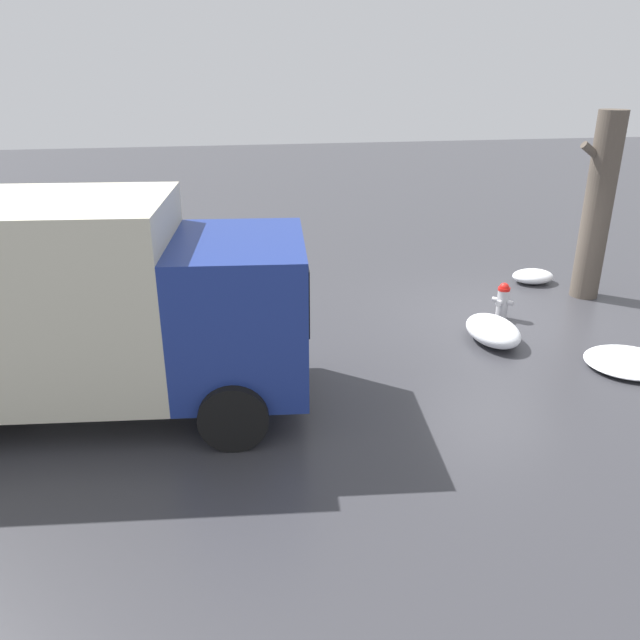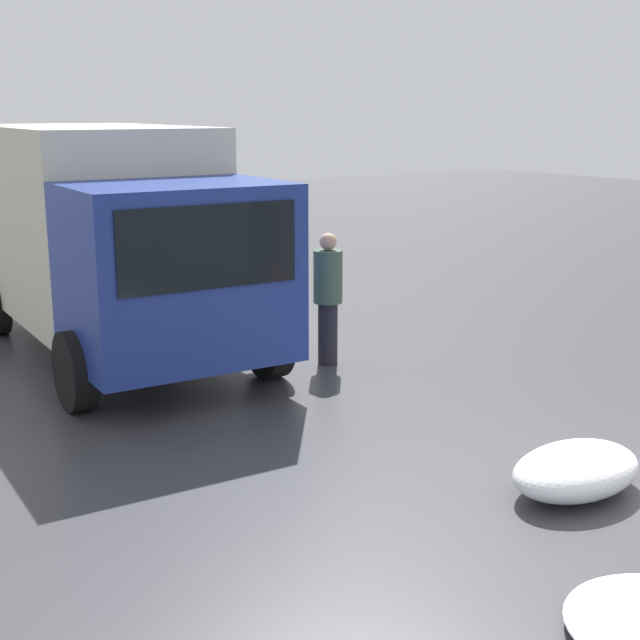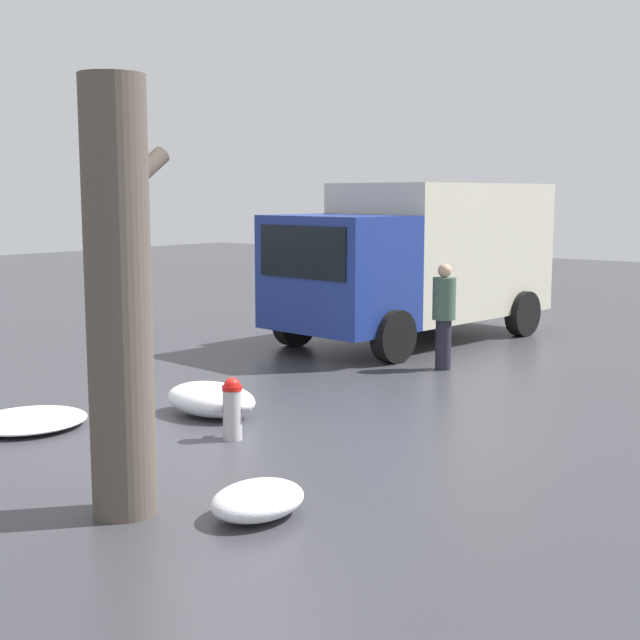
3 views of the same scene
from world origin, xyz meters
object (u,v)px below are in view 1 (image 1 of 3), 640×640
Objects in this scene: fire_hydrant at (503,300)px; pedestrian at (236,293)px; delivery_truck at (71,301)px; tree_trunk at (598,207)px.

fire_hydrant is 5.15m from pedestrian.
fire_hydrant is at bearing 112.10° from delivery_truck.
delivery_truck is at bearing 17.39° from tree_trunk.
fire_hydrant is 0.43× the size of pedestrian.
fire_hydrant is at bearing -23.84° from pedestrian.
delivery_truck reaches higher than pedestrian.
delivery_truck is (9.73, 3.05, -0.29)m from tree_trunk.
fire_hydrant is 0.12× the size of delivery_truck.
tree_trunk is at bearing 113.46° from delivery_truck.
pedestrian reaches higher than fire_hydrant.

